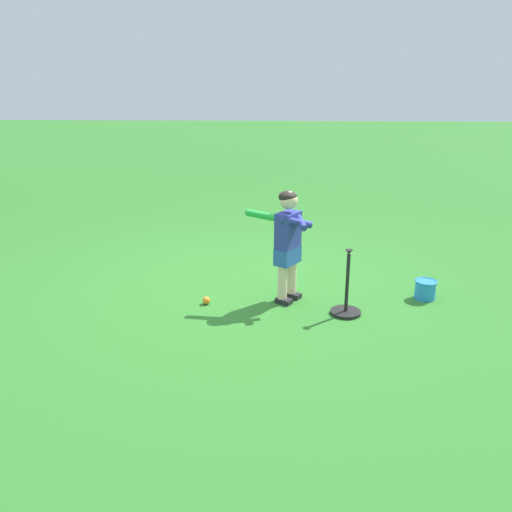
# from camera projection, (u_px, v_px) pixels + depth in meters

# --- Properties ---
(ground_plane) EXTENTS (40.00, 40.00, 0.00)m
(ground_plane) POSITION_uv_depth(u_px,v_px,m) (250.00, 283.00, 5.78)
(ground_plane) COLOR #2D7528
(child_batter) EXTENTS (0.34, 0.63, 1.08)m
(child_batter) POSITION_uv_depth(u_px,v_px,m) (287.00, 236.00, 5.13)
(child_batter) COLOR #232328
(child_batter) RESTS_ON ground
(play_ball_far_right) EXTENTS (0.08, 0.08, 0.08)m
(play_ball_far_right) POSITION_uv_depth(u_px,v_px,m) (206.00, 300.00, 5.24)
(play_ball_far_right) COLOR orange
(play_ball_far_right) RESTS_ON ground
(batting_tee) EXTENTS (0.28, 0.28, 0.62)m
(batting_tee) POSITION_uv_depth(u_px,v_px,m) (346.00, 303.00, 5.01)
(batting_tee) COLOR black
(batting_tee) RESTS_ON ground
(toy_bucket) EXTENTS (0.22, 0.22, 0.19)m
(toy_bucket) POSITION_uv_depth(u_px,v_px,m) (425.00, 289.00, 5.35)
(toy_bucket) COLOR #2884DB
(toy_bucket) RESTS_ON ground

